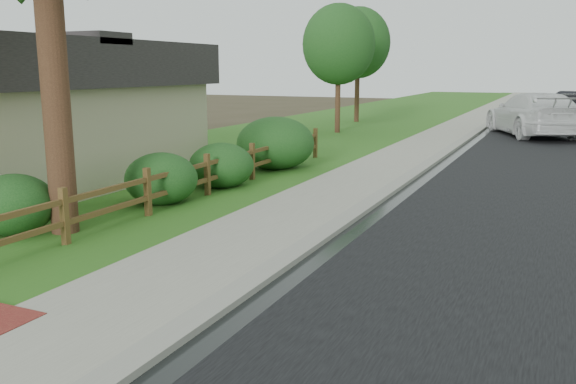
% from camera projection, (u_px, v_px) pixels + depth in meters
% --- Properties ---
extents(ground, '(120.00, 120.00, 0.00)m').
position_uv_depth(ground, '(125.00, 348.00, 7.05)').
color(ground, '#39331F').
extents(road, '(8.00, 90.00, 0.02)m').
position_uv_depth(road, '(569.00, 122.00, 36.39)').
color(road, black).
rests_on(road, ground).
extents(curb, '(0.40, 90.00, 0.12)m').
position_uv_depth(curb, '(495.00, 119.00, 38.08)').
color(curb, gray).
rests_on(curb, ground).
extents(wet_gutter, '(0.50, 90.00, 0.00)m').
position_uv_depth(wet_gutter, '(501.00, 120.00, 37.95)').
color(wet_gutter, black).
rests_on(wet_gutter, road).
extents(sidewalk, '(2.20, 90.00, 0.10)m').
position_uv_depth(sidewalk, '(474.00, 119.00, 38.61)').
color(sidewalk, gray).
rests_on(sidewalk, ground).
extents(grass_strip, '(1.60, 90.00, 0.06)m').
position_uv_depth(grass_strip, '(443.00, 118.00, 39.39)').
color(grass_strip, '#2A5F1B').
rests_on(grass_strip, ground).
extents(lawn_near, '(9.00, 90.00, 0.04)m').
position_uv_depth(lawn_near, '(366.00, 115.00, 41.50)').
color(lawn_near, '#2A5F1B').
rests_on(lawn_near, ground).
extents(ranch_fence, '(0.12, 16.92, 1.10)m').
position_uv_depth(ranch_fence, '(180.00, 181.00, 14.09)').
color(ranch_fence, '#432F16').
rests_on(ranch_fence, ground).
extents(white_suv, '(5.37, 7.60, 2.04)m').
position_uv_depth(white_suv, '(534.00, 114.00, 28.85)').
color(white_suv, silver).
rests_on(white_suv, road).
extents(dark_car_mid, '(3.41, 5.56, 1.77)m').
position_uv_depth(dark_car_mid, '(569.00, 105.00, 38.03)').
color(dark_car_mid, black).
rests_on(dark_car_mid, road).
extents(dark_car_far, '(3.43, 4.95, 1.55)m').
position_uv_depth(dark_car_far, '(569.00, 102.00, 43.68)').
color(dark_car_far, black).
rests_on(dark_car_far, road).
extents(boulder, '(0.96, 0.74, 0.62)m').
position_uv_depth(boulder, '(162.00, 170.00, 17.44)').
color(boulder, brown).
rests_on(boulder, ground).
extents(shrub_a, '(1.90, 1.90, 1.19)m').
position_uv_depth(shrub_a, '(13.00, 205.00, 11.72)').
color(shrub_a, '#174017').
rests_on(shrub_a, ground).
extents(shrub_b, '(2.23, 2.23, 1.22)m').
position_uv_depth(shrub_b, '(221.00, 166.00, 16.35)').
color(shrub_b, '#174017').
rests_on(shrub_b, ground).
extents(shrub_c, '(2.22, 2.22, 1.24)m').
position_uv_depth(shrub_c, '(161.00, 179.00, 14.34)').
color(shrub_c, '#174017').
rests_on(shrub_c, ground).
extents(shrub_d, '(3.11, 3.11, 1.68)m').
position_uv_depth(shrub_d, '(276.00, 143.00, 19.31)').
color(shrub_d, '#174017').
rests_on(shrub_d, ground).
extents(tree_near_left, '(3.53, 3.53, 6.26)m').
position_uv_depth(tree_near_left, '(339.00, 45.00, 29.51)').
color(tree_near_left, '#372116').
rests_on(tree_near_left, ground).
extents(tree_mid_left, '(3.75, 3.75, 6.70)m').
position_uv_depth(tree_mid_left, '(358.00, 43.00, 35.55)').
color(tree_mid_left, '#372116').
rests_on(tree_mid_left, ground).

